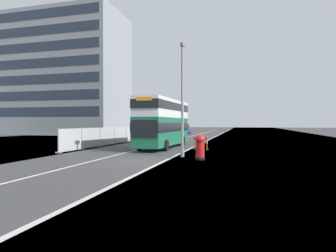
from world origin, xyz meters
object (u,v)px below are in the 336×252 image
object	(u,v)px
lamppost_foreground	(182,104)
red_pillar_postbox	(200,146)
car_receding_far	(185,130)
roadworks_barrier	(200,142)
car_receding_mid	(181,130)
car_oncoming_near	(169,132)
double_decker_bus	(164,122)

from	to	relation	value
lamppost_foreground	red_pillar_postbox	xyz separation A→B (m)	(1.49, -1.28, -2.95)
car_receding_far	roadworks_barrier	bearing A→B (deg)	-75.88
lamppost_foreground	car_receding_mid	distance (m)	33.46
red_pillar_postbox	car_receding_far	xyz separation A→B (m)	(-9.46, 40.53, 0.06)
roadworks_barrier	lamppost_foreground	bearing A→B (deg)	-94.35
roadworks_barrier	car_receding_far	world-z (taller)	car_receding_far
lamppost_foreground	car_receding_mid	size ratio (longest dim) A/B	2.00
red_pillar_postbox	car_oncoming_near	distance (m)	25.97
lamppost_foreground	car_receding_mid	xyz separation A→B (m)	(-7.36, 32.52, -2.80)
double_decker_bus	roadworks_barrier	size ratio (longest dim) A/B	7.31
double_decker_bus	lamppost_foreground	xyz separation A→B (m)	(3.40, -7.00, 1.34)
car_receding_mid	car_receding_far	world-z (taller)	car_receding_mid
double_decker_bus	red_pillar_postbox	distance (m)	9.75
double_decker_bus	car_receding_mid	world-z (taller)	double_decker_bus
red_pillar_postbox	car_receding_far	world-z (taller)	car_receding_far
car_receding_far	lamppost_foreground	bearing A→B (deg)	-78.53
roadworks_barrier	car_receding_far	bearing A→B (deg)	104.12
lamppost_foreground	car_oncoming_near	distance (m)	24.45
red_pillar_postbox	roadworks_barrier	world-z (taller)	red_pillar_postbox
double_decker_bus	car_receding_far	bearing A→B (deg)	98.05
car_receding_mid	car_oncoming_near	bearing A→B (deg)	-89.09
double_decker_bus	roadworks_barrier	world-z (taller)	double_decker_bus
double_decker_bus	lamppost_foreground	world-z (taller)	lamppost_foreground
car_oncoming_near	car_receding_mid	bearing A→B (deg)	90.91
double_decker_bus	red_pillar_postbox	size ratio (longest dim) A/B	6.43
car_oncoming_near	lamppost_foreground	bearing A→B (deg)	-72.72
lamppost_foreground	car_receding_far	xyz separation A→B (m)	(-7.96, 39.24, -2.89)
car_oncoming_near	car_receding_far	distance (m)	16.08
double_decker_bus	car_receding_mid	size ratio (longest dim) A/B	2.65
lamppost_foreground	red_pillar_postbox	bearing A→B (deg)	-40.67
lamppost_foreground	roadworks_barrier	world-z (taller)	lamppost_foreground
car_oncoming_near	roadworks_barrier	bearing A→B (deg)	-66.21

